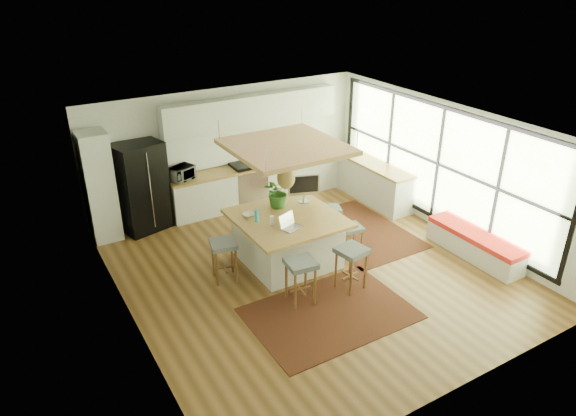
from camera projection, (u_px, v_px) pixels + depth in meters
floor at (311, 269)px, 9.72m from camera, size 7.00×7.00×0.00m
ceiling at (314, 128)px, 8.55m from camera, size 7.00×7.00×0.00m
wall_back at (228, 147)px, 11.85m from camera, size 6.50×0.00×6.50m
wall_front at (468, 307)px, 6.42m from camera, size 6.50×0.00×6.50m
wall_left at (126, 251)px, 7.64m from camera, size 0.00×7.00×7.00m
wall_right at (447, 169)px, 10.63m from camera, size 0.00×7.00×7.00m
window_wall at (446, 167)px, 10.59m from camera, size 0.10×6.20×2.60m
pantry at (99, 187)px, 10.34m from camera, size 0.55×0.60×2.25m
back_counter_base at (257, 184)px, 12.25m from camera, size 4.20×0.60×0.88m
back_counter_top at (257, 165)px, 12.05m from camera, size 4.24×0.64×0.05m
backsplash at (250, 143)px, 12.09m from camera, size 4.20×0.02×0.80m
upper_cabinets at (252, 111)px, 11.62m from camera, size 4.20×0.34×0.70m
range at (248, 183)px, 12.11m from camera, size 0.76×0.62×1.00m
right_counter_base at (369, 180)px, 12.43m from camera, size 0.60×2.50×0.88m
right_counter_top at (371, 162)px, 12.23m from camera, size 0.64×2.54×0.05m
window_bench at (474, 245)px, 10.04m from camera, size 0.52×2.00×0.50m
ceiling_panel at (286, 162)px, 9.00m from camera, size 1.86×1.86×0.80m
rug_near at (330, 313)px, 8.51m from camera, size 2.60×1.80×0.01m
rug_right at (358, 231)px, 11.04m from camera, size 1.80×2.60×0.01m
fridge at (141, 188)px, 10.82m from camera, size 1.09×0.94×1.89m
island at (287, 239)px, 9.80m from camera, size 1.85×1.85×0.93m
stool_near_left at (301, 283)px, 8.66m from camera, size 0.52×0.52×0.79m
stool_near_right at (351, 270)px, 9.02m from camera, size 0.54×0.54×0.79m
stool_right_front at (351, 239)px, 10.02m from camera, size 0.43×0.43×0.64m
stool_right_back at (331, 220)px, 10.75m from camera, size 0.49×0.49×0.64m
stool_left_side at (225, 262)px, 9.28m from camera, size 0.54×0.54×0.76m
laptop at (292, 222)px, 9.14m from camera, size 0.46×0.48×0.27m
monitor at (304, 190)px, 10.07m from camera, size 0.65×0.42×0.57m
microwave at (181, 172)px, 11.13m from camera, size 0.60×0.47×0.36m
island_plant at (278, 195)px, 9.90m from camera, size 0.74×0.77×0.48m
island_bowl at (249, 215)px, 9.61m from camera, size 0.25×0.25×0.05m
island_bottle_0 at (258, 217)px, 9.38m from camera, size 0.07×0.07×0.19m
island_bottle_1 at (272, 220)px, 9.26m from camera, size 0.07×0.07×0.19m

